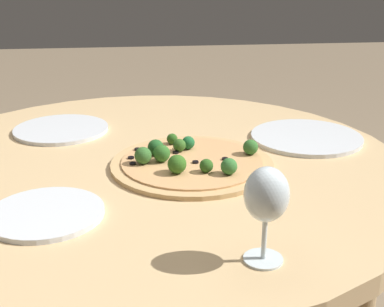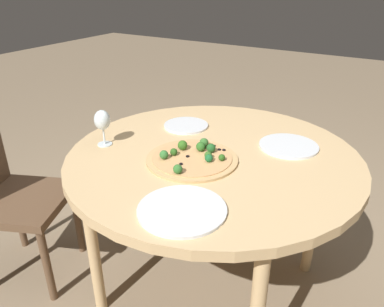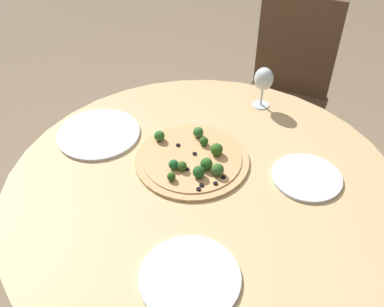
{
  "view_description": "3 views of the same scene",
  "coord_description": "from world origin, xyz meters",
  "px_view_note": "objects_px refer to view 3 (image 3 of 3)",
  "views": [
    {
      "loc": [
        -1.13,
        0.02,
        1.18
      ],
      "look_at": [
        -0.04,
        -0.1,
        0.76
      ],
      "focal_mm": 50.0,
      "sensor_mm": 36.0,
      "label": 1
    },
    {
      "loc": [
        0.63,
        -1.21,
        1.4
      ],
      "look_at": [
        -0.04,
        -0.1,
        0.76
      ],
      "focal_mm": 35.0,
      "sensor_mm": 36.0,
      "label": 2
    },
    {
      "loc": [
        0.62,
        0.66,
        1.63
      ],
      "look_at": [
        -0.04,
        -0.1,
        0.76
      ],
      "focal_mm": 40.0,
      "sensor_mm": 36.0,
      "label": 3
    }
  ],
  "objects_px": {
    "pizza": "(193,159)",
    "plate_side": "(307,177)",
    "wine_glass": "(264,80)",
    "plate_far": "(190,277)",
    "chair": "(284,92)",
    "plate_near": "(99,134)"
  },
  "relations": [
    {
      "from": "pizza",
      "to": "plate_side",
      "type": "relative_size",
      "value": 1.71
    },
    {
      "from": "wine_glass",
      "to": "plate_far",
      "type": "height_order",
      "value": "wine_glass"
    },
    {
      "from": "chair",
      "to": "plate_far",
      "type": "relative_size",
      "value": 3.8
    },
    {
      "from": "pizza",
      "to": "wine_glass",
      "type": "distance_m",
      "value": 0.41
    },
    {
      "from": "wine_glass",
      "to": "chair",
      "type": "bearing_deg",
      "value": -154.27
    },
    {
      "from": "wine_glass",
      "to": "plate_near",
      "type": "distance_m",
      "value": 0.6
    },
    {
      "from": "pizza",
      "to": "plate_near",
      "type": "xyz_separation_m",
      "value": [
        0.15,
        -0.31,
        -0.01
      ]
    },
    {
      "from": "chair",
      "to": "plate_side",
      "type": "relative_size",
      "value": 4.46
    },
    {
      "from": "pizza",
      "to": "wine_glass",
      "type": "relative_size",
      "value": 2.33
    },
    {
      "from": "chair",
      "to": "plate_side",
      "type": "xyz_separation_m",
      "value": [
        0.64,
        0.57,
        0.24
      ]
    },
    {
      "from": "chair",
      "to": "pizza",
      "type": "xyz_separation_m",
      "value": [
        0.85,
        0.29,
        0.25
      ]
    },
    {
      "from": "pizza",
      "to": "plate_far",
      "type": "distance_m",
      "value": 0.42
    },
    {
      "from": "chair",
      "to": "plate_near",
      "type": "bearing_deg",
      "value": -114.62
    },
    {
      "from": "plate_near",
      "to": "plate_far",
      "type": "bearing_deg",
      "value": 77.89
    },
    {
      "from": "plate_near",
      "to": "plate_far",
      "type": "height_order",
      "value": "same"
    },
    {
      "from": "plate_near",
      "to": "plate_side",
      "type": "relative_size",
      "value": 1.33
    },
    {
      "from": "plate_far",
      "to": "plate_near",
      "type": "bearing_deg",
      "value": -102.11
    },
    {
      "from": "wine_glass",
      "to": "plate_far",
      "type": "relative_size",
      "value": 0.63
    },
    {
      "from": "plate_far",
      "to": "plate_side",
      "type": "xyz_separation_m",
      "value": [
        -0.49,
        -0.03,
        0.0
      ]
    },
    {
      "from": "chair",
      "to": "plate_near",
      "type": "xyz_separation_m",
      "value": [
        1.0,
        -0.02,
        0.24
      ]
    },
    {
      "from": "chair",
      "to": "pizza",
      "type": "bearing_deg",
      "value": -94.51
    },
    {
      "from": "pizza",
      "to": "plate_far",
      "type": "height_order",
      "value": "pizza"
    }
  ]
}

